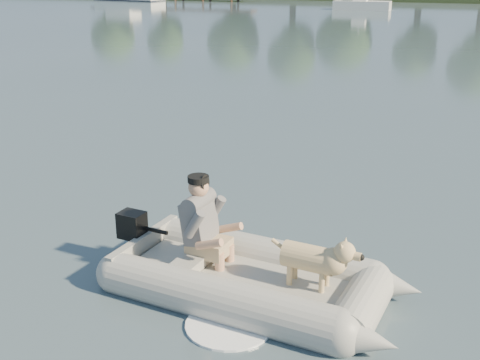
% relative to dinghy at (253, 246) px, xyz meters
% --- Properties ---
extents(water, '(160.00, 160.00, 0.00)m').
position_rel_dinghy_xyz_m(water, '(-1.06, -0.44, -0.57)').
color(water, slate).
rests_on(water, ground).
extents(dinghy, '(4.71, 3.39, 1.34)m').
position_rel_dinghy_xyz_m(dinghy, '(0.00, 0.00, 0.00)').
color(dinghy, '#9F9F9A').
rests_on(dinghy, water).
extents(man, '(0.76, 0.67, 1.04)m').
position_rel_dinghy_xyz_m(man, '(-0.66, 0.12, 0.18)').
color(man, slate).
rests_on(man, dinghy).
extents(dog, '(0.93, 0.41, 0.60)m').
position_rel_dinghy_xyz_m(dog, '(0.63, -0.02, -0.07)').
color(dog, tan).
rests_on(dog, dinghy).
extents(outboard_motor, '(0.43, 0.32, 0.76)m').
position_rel_dinghy_xyz_m(outboard_motor, '(-1.59, 0.17, -0.27)').
color(outboard_motor, black).
rests_on(outboard_motor, dinghy).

